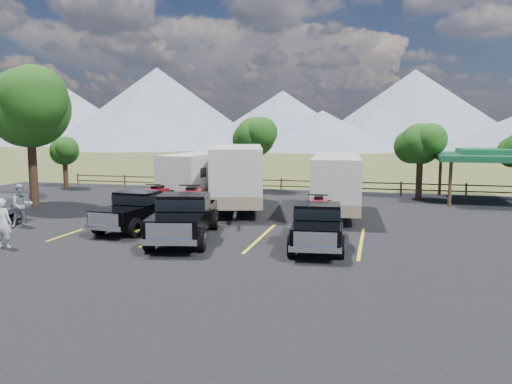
% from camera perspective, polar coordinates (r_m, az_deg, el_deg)
% --- Properties ---
extents(ground, '(320.00, 320.00, 0.00)m').
position_cam_1_polar(ground, '(17.26, -9.13, -7.74)').
color(ground, '#475022').
rests_on(ground, ground).
extents(asphalt_lot, '(44.00, 34.00, 0.04)m').
position_cam_1_polar(asphalt_lot, '(19.96, -5.74, -5.56)').
color(asphalt_lot, black).
rests_on(asphalt_lot, ground).
extents(stall_lines, '(12.12, 5.50, 0.01)m').
position_cam_1_polar(stall_lines, '(20.88, -4.82, -4.91)').
color(stall_lines, yellow).
rests_on(stall_lines, asphalt_lot).
extents(tree_big_nw, '(5.54, 5.18, 7.84)m').
position_cam_1_polar(tree_big_nw, '(30.99, -24.51, 8.77)').
color(tree_big_nw, black).
rests_on(tree_big_nw, ground).
extents(tree_ne_a, '(3.11, 2.92, 4.76)m').
position_cam_1_polar(tree_ne_a, '(32.42, 18.24, 5.23)').
color(tree_ne_a, black).
rests_on(tree_ne_a, ground).
extents(tree_north, '(3.46, 3.24, 5.25)m').
position_cam_1_polar(tree_north, '(35.40, -0.14, 6.30)').
color(tree_north, black).
rests_on(tree_north, ground).
extents(tree_nw_small, '(2.59, 2.43, 3.85)m').
position_cam_1_polar(tree_nw_small, '(39.49, -21.06, 4.40)').
color(tree_nw_small, black).
rests_on(tree_nw_small, ground).
extents(rail_fence, '(36.12, 0.12, 1.00)m').
position_cam_1_polar(rail_fence, '(34.34, 6.18, 0.83)').
color(rail_fence, brown).
rests_on(rail_fence, ground).
extents(pavilion, '(6.20, 6.20, 3.22)m').
position_cam_1_polar(pavilion, '(32.98, 25.20, 3.72)').
color(pavilion, brown).
rests_on(pavilion, ground).
extents(mountain_range, '(209.00, 71.00, 20.00)m').
position_cam_1_polar(mountain_range, '(122.16, 7.38, 8.85)').
color(mountain_range, gray).
rests_on(mountain_range, ground).
extents(rig_left, '(2.32, 5.65, 1.84)m').
position_cam_1_polar(rig_left, '(22.81, -13.02, -1.77)').
color(rig_left, black).
rests_on(rig_left, asphalt_lot).
extents(rig_center, '(3.16, 6.41, 2.05)m').
position_cam_1_polar(rig_center, '(20.17, -8.10, -2.54)').
color(rig_center, black).
rests_on(rig_center, asphalt_lot).
extents(rig_right, '(2.32, 5.58, 1.81)m').
position_cam_1_polar(rig_right, '(18.98, 7.03, -3.49)').
color(rig_right, black).
rests_on(rig_right, asphalt_lot).
extents(trailer_left, '(2.40, 8.44, 2.93)m').
position_cam_1_polar(trailer_left, '(30.00, -6.77, 1.75)').
color(trailer_left, silver).
rests_on(trailer_left, asphalt_lot).
extents(trailer_center, '(4.47, 9.87, 3.43)m').
position_cam_1_polar(trailer_center, '(27.18, -2.08, 1.78)').
color(trailer_center, silver).
rests_on(trailer_center, asphalt_lot).
extents(trailer_right, '(2.79, 8.77, 3.03)m').
position_cam_1_polar(trailer_right, '(25.49, 9.18, 0.85)').
color(trailer_right, silver).
rests_on(trailer_right, asphalt_lot).
extents(person_a, '(0.72, 0.51, 1.86)m').
position_cam_1_polar(person_a, '(20.70, -26.95, -3.18)').
color(person_a, silver).
rests_on(person_a, asphalt_lot).
extents(person_b, '(1.14, 1.19, 1.93)m').
position_cam_1_polar(person_b, '(24.72, -25.22, -1.41)').
color(person_b, gray).
rests_on(person_b, asphalt_lot).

